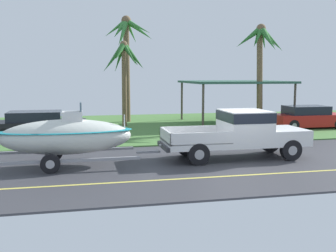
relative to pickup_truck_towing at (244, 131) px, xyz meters
The scene contains 9 objects.
ground 7.65m from the pickup_truck_towing, 94.16° to the left, with size 36.00×22.00×0.11m.
pickup_truck_towing is the anchor object (origin of this frame).
boat_on_trailer 6.76m from the pickup_truck_towing, behind, with size 6.01×2.23×2.28m.
parked_sedan_near 10.13m from the pickup_truck_towing, 44.69° to the left, with size 4.34×1.85×1.38m.
parked_sedan_far 10.81m from the pickup_truck_towing, 140.51° to the left, with size 4.66×1.90×1.38m.
carport_awning 11.29m from the pickup_truck_towing, 70.12° to the left, with size 6.42×5.54×2.83m.
palm_tree_mid 9.78m from the pickup_truck_towing, 61.16° to the left, with size 2.99×2.90×6.23m.
palm_tree_far_left 13.70m from the pickup_truck_towing, 103.51° to the left, with size 3.40×2.94×7.14m.
palm_tree_far_right 11.28m from the pickup_truck_towing, 108.66° to the left, with size 2.87×2.82×5.29m.
Camera 1 is at (-5.66, -13.66, 3.26)m, focal length 42.79 mm.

